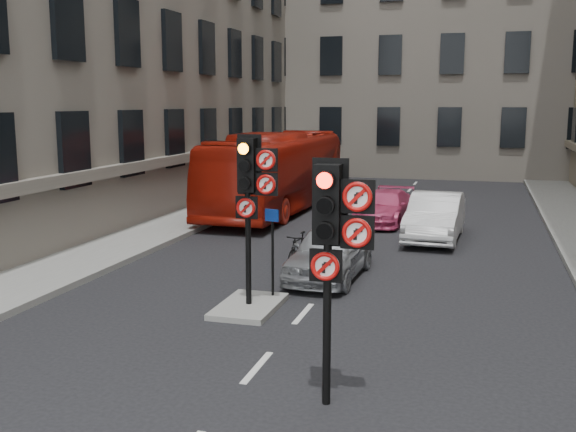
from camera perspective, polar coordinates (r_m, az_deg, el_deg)
The scene contains 13 objects.
ground at distance 9.74m, azimuth -6.56°, elevation -16.91°, with size 120.00×120.00×0.00m, color black.
pavement_left at distance 23.06m, azimuth -11.67°, elevation -1.27°, with size 3.00×50.00×0.16m, color gray.
centre_island at distance 14.46m, azimuth -3.33°, elevation -7.63°, with size 1.20×2.00×0.12m, color gray.
building_far at distance 46.50m, azimuth 12.23°, elevation 16.34°, with size 30.00×14.00×20.00m, color slate.
signal_near at distance 9.38m, azimuth 3.90°, elevation -1.20°, with size 0.91×0.40×3.58m.
signal_far at distance 13.88m, azimuth -3.11°, elevation 2.81°, with size 0.91×0.40×3.58m.
car_silver at distance 16.87m, azimuth 3.59°, elevation -2.97°, with size 1.60×3.98×1.36m, color #A6A9AE.
car_white at distance 22.04m, azimuth 12.35°, elevation -0.05°, with size 1.56×4.48×1.48m, color silver.
car_pink at distance 24.73m, azimuth 8.21°, elevation 0.76°, with size 1.65×4.07×1.18m, color #C33967.
bus_red at distance 27.23m, azimuth -0.92°, elevation 3.76°, with size 2.66×11.37×3.17m, color #97160B.
motorcycle at distance 17.89m, azimuth 0.95°, elevation -2.91°, with size 0.44×1.56×0.94m, color black.
motorcyclist at distance 18.17m, azimuth 4.02°, elevation -1.47°, with size 0.63×0.41×1.72m, color black.
info_sign at distance 14.72m, azimuth -1.33°, elevation -2.05°, with size 0.33×0.14×1.94m.
Camera 1 is at (3.42, -8.02, 4.33)m, focal length 42.00 mm.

